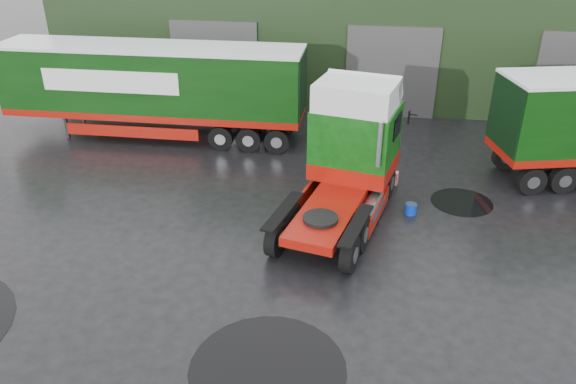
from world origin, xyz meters
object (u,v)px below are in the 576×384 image
object	(u,v)px
trailer_left	(153,92)
wash_bucket	(411,209)
warehouse	(392,20)
hero_tractor	(339,163)

from	to	relation	value
trailer_left	wash_bucket	bearing A→B (deg)	-116.89
warehouse	trailer_left	distance (m)	13.85
hero_tractor	wash_bucket	bearing A→B (deg)	34.54
warehouse	hero_tractor	distance (m)	16.09
hero_tractor	trailer_left	xyz separation A→B (m)	(-7.88, 5.97, -0.11)
warehouse	trailer_left	xyz separation A→B (m)	(-9.50, -10.00, -1.25)
hero_tractor	trailer_left	distance (m)	9.89
hero_tractor	wash_bucket	size ratio (longest dim) A/B	17.69
trailer_left	wash_bucket	world-z (taller)	trailer_left
wash_bucket	trailer_left	bearing A→B (deg)	153.47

